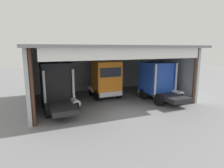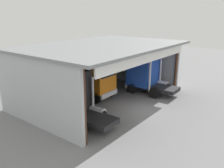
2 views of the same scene
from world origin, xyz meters
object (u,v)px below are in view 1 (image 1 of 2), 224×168
(oil_drum, at_px, (112,85))
(tool_cart, at_px, (116,86))
(truck_orange_center_right_bay, at_px, (105,79))
(truck_black_right_bay, at_px, (58,86))
(truck_blue_center_left_bay, at_px, (158,81))

(oil_drum, xyz_separation_m, tool_cart, (0.28, -0.79, 0.04))
(truck_orange_center_right_bay, bearing_deg, oil_drum, -121.68)
(truck_black_right_bay, height_order, truck_orange_center_right_bay, truck_black_right_bay)
(truck_orange_center_right_bay, distance_m, tool_cart, 3.94)
(truck_blue_center_left_bay, bearing_deg, truck_black_right_bay, 173.88)
(truck_black_right_bay, height_order, oil_drum, truck_black_right_bay)
(tool_cart, bearing_deg, truck_blue_center_left_bay, -69.27)
(truck_blue_center_left_bay, distance_m, oil_drum, 6.65)
(truck_black_right_bay, height_order, tool_cart, truck_black_right_bay)
(truck_orange_center_right_bay, bearing_deg, tool_cart, -131.67)
(truck_blue_center_left_bay, relative_size, oil_drum, 5.41)
(truck_orange_center_right_bay, relative_size, oil_drum, 4.79)
(tool_cart, bearing_deg, oil_drum, 109.39)
(oil_drum, relative_size, tool_cart, 0.92)
(truck_orange_center_right_bay, xyz_separation_m, truck_blue_center_left_bay, (4.42, -2.50, -0.01))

